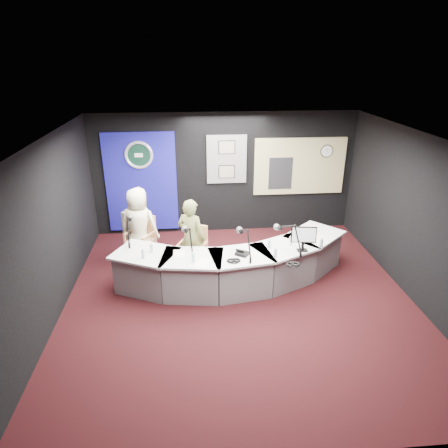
{
  "coord_description": "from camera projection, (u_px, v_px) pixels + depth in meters",
  "views": [
    {
      "loc": [
        -0.78,
        -5.85,
        3.99
      ],
      "look_at": [
        -0.2,
        0.8,
        1.1
      ],
      "focal_mm": 32.0,
      "sensor_mm": 36.0,
      "label": 1
    }
  ],
  "objects": [
    {
      "name": "water_bottles",
      "position": [
        235.0,
        249.0,
        6.94
      ],
      "size": [
        3.21,
        0.53,
        0.18
      ],
      "primitive_type": null,
      "color": "silver",
      "rests_on": "broadcast_desk"
    },
    {
      "name": "booth_glow",
      "position": [
        300.0,
        166.0,
        9.23
      ],
      "size": [
        2.0,
        0.02,
        1.2
      ],
      "primitive_type": "cube",
      "color": "#FFE5A1",
      "rests_on": "booth_window_frame"
    },
    {
      "name": "wall_right",
      "position": [
        418.0,
        220.0,
        6.68
      ],
      "size": [
        0.02,
        6.0,
        2.8
      ],
      "primitive_type": "cube",
      "color": "black",
      "rests_on": "ground"
    },
    {
      "name": "agency_seal",
      "position": [
        139.0,
        155.0,
        8.77
      ],
      "size": [
        0.63,
        0.07,
        0.63
      ],
      "primitive_type": "torus",
      "rotation": [
        1.57,
        0.0,
        0.0
      ],
      "color": "silver",
      "rests_on": "backdrop_panel"
    },
    {
      "name": "person_man",
      "position": [
        139.0,
        226.0,
        7.98
      ],
      "size": [
        0.87,
        0.67,
        1.58
      ],
      "primitive_type": "imported",
      "rotation": [
        0.0,
        0.0,
        2.9
      ],
      "color": "#FDF4CA",
      "rests_on": "ground"
    },
    {
      "name": "boom_mic_c",
      "position": [
        245.0,
        239.0,
        6.8
      ],
      "size": [
        0.23,
        0.73,
        0.6
      ],
      "primitive_type": null,
      "color": "black",
      "rests_on": "broadcast_desk"
    },
    {
      "name": "notepad",
      "position": [
        202.0,
        263.0,
        6.63
      ],
      "size": [
        0.29,
        0.34,
        0.0
      ],
      "primitive_type": "cube",
      "rotation": [
        0.0,
        0.0,
        -0.34
      ],
      "color": "white",
      "rests_on": "broadcast_desk"
    },
    {
      "name": "booth_window_frame",
      "position": [
        300.0,
        166.0,
        9.24
      ],
      "size": [
        2.12,
        0.06,
        1.32
      ],
      "primitive_type": "cube",
      "color": "tan",
      "rests_on": "wall_back"
    },
    {
      "name": "pinboard",
      "position": [
        227.0,
        159.0,
        9.02
      ],
      "size": [
        0.9,
        0.04,
        1.1
      ],
      "primitive_type": "cube",
      "color": "slate",
      "rests_on": "wall_back"
    },
    {
      "name": "equipment_rack",
      "position": [
        280.0,
        173.0,
        9.24
      ],
      "size": [
        0.55,
        0.02,
        0.75
      ],
      "primitive_type": "cube",
      "color": "black",
      "rests_on": "booth_window_frame"
    },
    {
      "name": "headphones_far",
      "position": [
        234.0,
        260.0,
        6.7
      ],
      "size": [
        0.22,
        0.22,
        0.04
      ],
      "primitive_type": "torus",
      "color": "black",
      "rests_on": "broadcast_desk"
    },
    {
      "name": "seal_center",
      "position": [
        139.0,
        155.0,
        8.78
      ],
      "size": [
        0.48,
        0.01,
        0.48
      ],
      "primitive_type": "cylinder",
      "rotation": [
        1.57,
        0.0,
        0.0
      ],
      "color": "black",
      "rests_on": "backdrop_panel"
    },
    {
      "name": "framed_photo_lower",
      "position": [
        227.0,
        172.0,
        9.11
      ],
      "size": [
        0.34,
        0.02,
        0.27
      ],
      "primitive_type": "cube",
      "color": "#7E715C",
      "rests_on": "pinboard"
    },
    {
      "name": "paper_stack",
      "position": [
        179.0,
        254.0,
        6.96
      ],
      "size": [
        0.2,
        0.29,
        0.0
      ],
      "primitive_type": "cube",
      "rotation": [
        0.0,
        0.0,
        -0.0
      ],
      "color": "white",
      "rests_on": "broadcast_desk"
    },
    {
      "name": "boom_mic_b",
      "position": [
        188.0,
        238.0,
        6.85
      ],
      "size": [
        0.25,
        0.73,
        0.6
      ],
      "primitive_type": null,
      "color": "black",
      "rests_on": "broadcast_desk"
    },
    {
      "name": "armchair_right",
      "position": [
        192.0,
        249.0,
        7.59
      ],
      "size": [
        0.79,
        0.79,
        1.06
      ],
      "primitive_type": null,
      "rotation": [
        0.0,
        0.0,
        -0.42
      ],
      "color": "tan",
      "rests_on": "ground"
    },
    {
      "name": "wall_back",
      "position": [
        224.0,
        174.0,
        9.19
      ],
      "size": [
        6.0,
        0.02,
        2.8
      ],
      "primitive_type": "cube",
      "color": "black",
      "rests_on": "ground"
    },
    {
      "name": "broadcast_desk",
      "position": [
        233.0,
        265.0,
        7.35
      ],
      "size": [
        4.5,
        1.9,
        0.75
      ],
      "primitive_type": null,
      "color": "silver",
      "rests_on": "ground"
    },
    {
      "name": "framed_photo_upper",
      "position": [
        227.0,
        147.0,
        8.89
      ],
      "size": [
        0.34,
        0.02,
        0.27
      ],
      "primitive_type": "cube",
      "color": "#7E715C",
      "rests_on": "pinboard"
    },
    {
      "name": "computer_monitor",
      "position": [
        304.0,
        234.0,
        6.94
      ],
      "size": [
        0.44,
        0.1,
        0.3
      ],
      "primitive_type": "cube",
      "rotation": [
        0.0,
        0.0,
        -0.17
      ],
      "color": "black",
      "rests_on": "broadcast_desk"
    },
    {
      "name": "boom_mic_d",
      "position": [
        289.0,
        235.0,
        6.97
      ],
      "size": [
        0.44,
        0.65,
        0.6
      ],
      "primitive_type": null,
      "color": "black",
      "rests_on": "broadcast_desk"
    },
    {
      "name": "wall_front",
      "position": [
        281.0,
        355.0,
        3.7
      ],
      "size": [
        6.0,
        0.02,
        2.8
      ],
      "primitive_type": "cube",
      "color": "black",
      "rests_on": "ground"
    },
    {
      "name": "backdrop_panel",
      "position": [
        141.0,
        183.0,
        9.07
      ],
      "size": [
        1.6,
        0.05,
        2.3
      ],
      "primitive_type": "cube",
      "color": "navy",
      "rests_on": "wall_back"
    },
    {
      "name": "ground",
      "position": [
        239.0,
        299.0,
        7.0
      ],
      "size": [
        6.0,
        6.0,
        0.0
      ],
      "primitive_type": "plane",
      "color": "black",
      "rests_on": "ground"
    },
    {
      "name": "boom_mic_a",
      "position": [
        129.0,
        226.0,
        7.32
      ],
      "size": [
        0.16,
        0.74,
        0.6
      ],
      "primitive_type": null,
      "color": "black",
      "rests_on": "broadcast_desk"
    },
    {
      "name": "wall_left",
      "position": [
        49.0,
        233.0,
        6.2
      ],
      "size": [
        0.02,
        6.0,
        2.8
      ],
      "primitive_type": "cube",
      "color": "black",
      "rests_on": "ground"
    },
    {
      "name": "draped_jacket",
      "position": [
        134.0,
        229.0,
        8.23
      ],
      "size": [
        0.48,
        0.33,
        0.7
      ],
      "primitive_type": "cube",
      "rotation": [
        0.0,
        0.0,
        -0.52
      ],
      "color": "gray",
      "rests_on": "armchair_left"
    },
    {
      "name": "ceiling",
      "position": [
        242.0,
        139.0,
        5.89
      ],
      "size": [
        6.0,
        6.0,
        0.02
      ],
      "primitive_type": "cube",
      "color": "silver",
      "rests_on": "ground"
    },
    {
      "name": "wall_clock",
      "position": [
        327.0,
        151.0,
        9.12
      ],
      "size": [
        0.28,
        0.01,
        0.28
      ],
      "primitive_type": "cylinder",
      "rotation": [
        1.57,
        0.0,
        0.0
      ],
      "color": "white",
      "rests_on": "booth_window_frame"
    },
    {
      "name": "headphones_near",
      "position": [
        293.0,
        264.0,
        6.58
      ],
      "size": [
        0.23,
        0.23,
        0.04
      ],
      "primitive_type": "torus",
      "color": "black",
      "rests_on": "broadcast_desk"
    },
    {
      "name": "person_woman",
      "position": [
        191.0,
        238.0,
        7.5
      ],
      "size": [
        0.67,
        0.6,
        1.54
      ],
      "primitive_type": "imported",
      "rotation": [
        0.0,
        0.0,
        2.62
      ],
      "color": "olive",
      "rests_on": "ground"
    },
    {
      "name": "armchair_left",
      "position": [
        140.0,
        239.0,
        8.09
      ],
      "size": [
        0.77,
        0.77,
        1.0
      ],
      "primitive_type": null,
      "rotation": [
        0.0,
        0.0,
        -0.52
      ],
      "color": "tan",
      "rests_on": "ground"
    },
    {
      "name": "desk_phone",
      "position": [
        242.0,
        254.0,
        6.91
      ],
      "size": [
        0.27,
        0.26,
        0.05
      ],
      "primitive_type": "cube",
      "rotation": [
        0.0,
        0.0,
        -0.58
      ],
      "color": "black",
      "rests_on": "broadcast_desk"
    }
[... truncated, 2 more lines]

